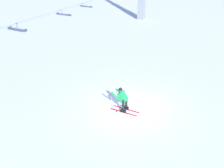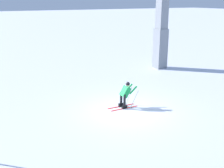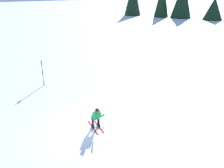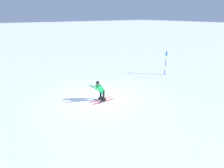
% 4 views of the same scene
% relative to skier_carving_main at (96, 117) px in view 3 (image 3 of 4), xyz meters
% --- Properties ---
extents(ground_plane, '(260.00, 260.00, 0.00)m').
position_rel_skier_carving_main_xyz_m(ground_plane, '(0.44, -0.19, -0.78)').
color(ground_plane, white).
extents(skier_carving_main, '(0.71, 1.61, 1.49)m').
position_rel_skier_carving_main_xyz_m(skier_carving_main, '(0.00, 0.00, 0.00)').
color(skier_carving_main, red).
rests_on(skier_carving_main, ground_plane).
extents(trail_marker_pole, '(0.07, 0.28, 2.16)m').
position_rel_skier_carving_main_xyz_m(trail_marker_pole, '(1.47, -7.81, 0.38)').
color(trail_marker_pole, blue).
rests_on(trail_marker_pole, ground_plane).
extents(tree_line_ridge, '(23.86, 26.83, 9.68)m').
position_rel_skier_carving_main_xyz_m(tree_line_ridge, '(-40.75, -36.27, 3.67)').
color(tree_line_ridge, black).
rests_on(tree_line_ridge, ground_plane).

